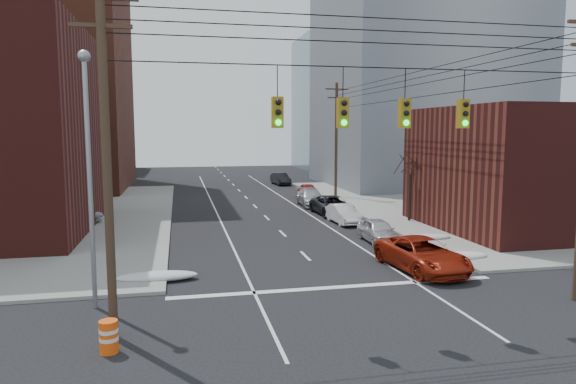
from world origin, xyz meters
name	(u,v)px	position (x,y,z in m)	size (l,w,h in m)	color
ground	(404,353)	(0.00, 0.00, 0.00)	(160.00, 160.00, 0.00)	black
sidewalk_ne	(552,201)	(27.00, 27.00, 0.07)	(40.00, 40.00, 0.15)	gray
building_brick_tall	(8,51)	(-24.00, 48.00, 15.00)	(24.00, 20.00, 30.00)	brown
building_brick_far	(51,134)	(-26.00, 74.00, 6.00)	(22.00, 18.00, 12.00)	#4F1A17
building_office	(420,80)	(22.00, 44.00, 12.50)	(22.00, 20.00, 25.00)	gray
building_glass	(360,104)	(24.00, 70.00, 11.00)	(20.00, 18.00, 22.00)	gray
building_storefront	(555,169)	(18.00, 16.00, 4.00)	(16.00, 12.00, 8.00)	#4F1A17
utility_pole_left	(106,155)	(-8.50, 3.00, 5.78)	(2.20, 0.28, 11.00)	#473323
utility_pole_far	(336,138)	(8.50, 34.00, 5.78)	(2.20, 0.28, 11.00)	#473323
traffic_signals	(374,111)	(0.10, 2.97, 7.17)	(17.00, 0.42, 2.02)	black
street_light	(89,158)	(-9.50, 6.00, 5.54)	(0.44, 0.44, 9.32)	gray
bare_tree	(410,190)	(9.59, 20.00, 2.32)	(2.09, 2.20, 4.93)	black
snow_nw	(157,276)	(-7.40, 9.00, 0.21)	(3.50, 1.08, 0.42)	silver
snow_ne	(460,256)	(7.40, 9.50, 0.21)	(3.00, 1.08, 0.42)	silver
snow_east_far	(419,238)	(7.40, 14.00, 0.21)	(4.00, 1.08, 0.42)	silver
red_pickup	(422,254)	(4.68, 8.22, 0.76)	(2.52, 5.47, 1.52)	maroon
parked_car_a	(378,231)	(4.99, 14.36, 0.68)	(1.61, 4.00, 1.36)	silver
parked_car_b	(343,214)	(4.90, 20.66, 0.66)	(1.39, 3.99, 1.32)	white
parked_car_c	(332,205)	(5.21, 24.34, 0.72)	(2.40, 5.21, 1.45)	black
parked_car_d	(311,198)	(4.80, 29.33, 0.71)	(1.99, 4.91, 1.42)	#AAABAF
parked_car_e	(308,190)	(6.00, 34.90, 0.66)	(1.56, 3.87, 1.32)	maroon
parked_car_f	(280,179)	(5.58, 46.87, 0.71)	(1.51, 4.33, 1.43)	black
lot_car_a	(17,229)	(-15.57, 18.23, 0.89)	(1.56, 4.47, 1.47)	white
lot_car_b	(64,214)	(-14.08, 23.48, 0.84)	(2.29, 4.97, 1.38)	#ACABB0
lot_car_d	(26,210)	(-17.22, 26.34, 0.77)	(1.45, 3.62, 1.23)	#B3B2B8
construction_barrel	(109,336)	(-8.50, 1.85, 0.50)	(0.72, 0.72, 0.98)	#FE540D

